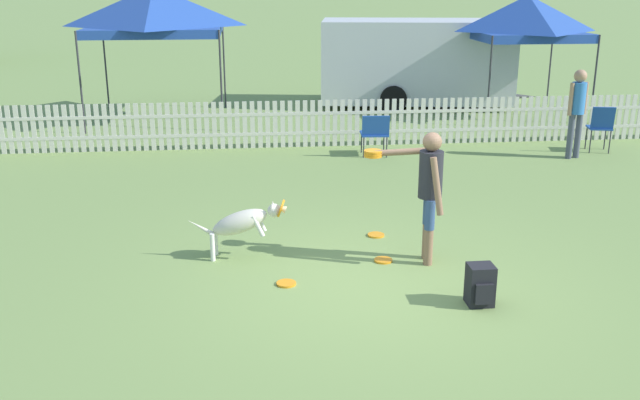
% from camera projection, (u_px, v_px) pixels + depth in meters
% --- Properties ---
extents(ground_plane, '(240.00, 240.00, 0.00)m').
position_uv_depth(ground_plane, '(377.00, 281.00, 8.02)').
color(ground_plane, olive).
extents(handler_person, '(0.89, 0.75, 1.58)m').
position_uv_depth(handler_person, '(427.00, 182.00, 8.30)').
color(handler_person, '#8C664C').
rests_on(handler_person, ground_plane).
extents(leaping_dog, '(1.22, 0.39, 0.75)m').
position_uv_depth(leaping_dog, '(243.00, 222.00, 8.54)').
color(leaping_dog, beige).
rests_on(leaping_dog, ground_plane).
extents(frisbee_near_handler, '(0.22, 0.22, 0.02)m').
position_uv_depth(frisbee_near_handler, '(286.00, 283.00, 7.93)').
color(frisbee_near_handler, orange).
rests_on(frisbee_near_handler, ground_plane).
extents(frisbee_near_dog, '(0.22, 0.22, 0.02)m').
position_uv_depth(frisbee_near_dog, '(383.00, 260.00, 8.58)').
color(frisbee_near_dog, orange).
rests_on(frisbee_near_dog, ground_plane).
extents(frisbee_midfield, '(0.22, 0.22, 0.02)m').
position_uv_depth(frisbee_midfield, '(376.00, 235.00, 9.43)').
color(frisbee_midfield, orange).
rests_on(frisbee_midfield, ground_plane).
extents(backpack_on_grass, '(0.27, 0.28, 0.44)m').
position_uv_depth(backpack_on_grass, '(480.00, 285.00, 7.39)').
color(backpack_on_grass, black).
rests_on(backpack_on_grass, ground_plane).
extents(picket_fence, '(27.69, 0.04, 0.94)m').
position_uv_depth(picket_fence, '(316.00, 123.00, 14.30)').
color(picket_fence, beige).
rests_on(picket_fence, ground_plane).
extents(folding_chair_blue_left, '(0.52, 0.53, 0.91)m').
position_uv_depth(folding_chair_blue_left, '(601.00, 124.00, 13.80)').
color(folding_chair_blue_left, '#333338').
rests_on(folding_chair_blue_left, ground_plane).
extents(folding_chair_center, '(0.55, 0.56, 0.81)m').
position_uv_depth(folding_chair_center, '(375.00, 131.00, 13.52)').
color(folding_chair_center, '#333338').
rests_on(folding_chair_center, ground_plane).
extents(canopy_tent_main, '(3.05, 3.05, 3.09)m').
position_uv_depth(canopy_tent_main, '(155.00, 11.00, 16.46)').
color(canopy_tent_main, '#333338').
rests_on(canopy_tent_main, ground_plane).
extents(canopy_tent_secondary, '(2.55, 2.55, 2.88)m').
position_uv_depth(canopy_tent_secondary, '(527.00, 18.00, 17.06)').
color(canopy_tent_secondary, '#333338').
rests_on(canopy_tent_secondary, ground_plane).
extents(spectator_standing, '(0.40, 0.27, 1.66)m').
position_uv_depth(spectator_standing, '(577.00, 105.00, 13.21)').
color(spectator_standing, '#474C5B').
rests_on(spectator_standing, ground_plane).
extents(equipment_trailer, '(5.82, 3.04, 2.22)m').
position_uv_depth(equipment_trailer, '(416.00, 61.00, 18.80)').
color(equipment_trailer, silver).
rests_on(equipment_trailer, ground_plane).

